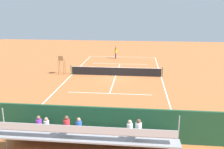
{
  "coord_description": "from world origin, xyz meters",
  "views": [
    {
      "loc": [
        -2.44,
        26.88,
        7.4
      ],
      "look_at": [
        0.0,
        4.0,
        1.2
      ],
      "focal_mm": 40.14,
      "sensor_mm": 36.0,
      "label": 1
    }
  ],
  "objects_px": {
    "tennis_ball_near": "(128,60)",
    "umpire_chair": "(61,63)",
    "courtside_bench": "(137,126)",
    "tennis_player": "(116,52)",
    "tennis_net": "(116,71)",
    "tennis_racket": "(111,58)",
    "equipment_bag": "(103,132)",
    "bleacher_stand": "(88,136)"
  },
  "relations": [
    {
      "from": "tennis_ball_near",
      "to": "umpire_chair",
      "type": "bearing_deg",
      "value": 49.41
    },
    {
      "from": "umpire_chair",
      "to": "courtside_bench",
      "type": "xyz_separation_m",
      "value": [
        -8.67,
        13.29,
        -0.76
      ]
    },
    {
      "from": "tennis_player",
      "to": "tennis_net",
      "type": "bearing_deg",
      "value": 95.32
    },
    {
      "from": "courtside_bench",
      "to": "tennis_racket",
      "type": "distance_m",
      "value": 23.65
    },
    {
      "from": "tennis_net",
      "to": "equipment_bag",
      "type": "bearing_deg",
      "value": 91.97
    },
    {
      "from": "courtside_bench",
      "to": "equipment_bag",
      "type": "relative_size",
      "value": 2.0
    },
    {
      "from": "courtside_bench",
      "to": "tennis_racket",
      "type": "bearing_deg",
      "value": -79.83
    },
    {
      "from": "tennis_net",
      "to": "umpire_chair",
      "type": "height_order",
      "value": "umpire_chair"
    },
    {
      "from": "courtside_bench",
      "to": "equipment_bag",
      "type": "bearing_deg",
      "value": 3.65
    },
    {
      "from": "tennis_ball_near",
      "to": "bleacher_stand",
      "type": "bearing_deg",
      "value": 87.56
    },
    {
      "from": "bleacher_stand",
      "to": "tennis_racket",
      "type": "distance_m",
      "value": 25.44
    },
    {
      "from": "equipment_bag",
      "to": "tennis_ball_near",
      "type": "relative_size",
      "value": 13.64
    },
    {
      "from": "bleacher_stand",
      "to": "tennis_ball_near",
      "type": "xyz_separation_m",
      "value": [
        -1.01,
        -23.77,
        -0.91
      ]
    },
    {
      "from": "courtside_bench",
      "to": "tennis_racket",
      "type": "relative_size",
      "value": 3.07
    },
    {
      "from": "tennis_player",
      "to": "tennis_racket",
      "type": "height_order",
      "value": "tennis_player"
    },
    {
      "from": "tennis_ball_near",
      "to": "equipment_bag",
      "type": "bearing_deg",
      "value": 88.62
    },
    {
      "from": "umpire_chair",
      "to": "bleacher_stand",
      "type": "bearing_deg",
      "value": 111.85
    },
    {
      "from": "courtside_bench",
      "to": "tennis_ball_near",
      "type": "bearing_deg",
      "value": -86.07
    },
    {
      "from": "bleacher_stand",
      "to": "equipment_bag",
      "type": "bearing_deg",
      "value": -103.97
    },
    {
      "from": "tennis_net",
      "to": "tennis_player",
      "type": "distance_m",
      "value": 9.68
    },
    {
      "from": "tennis_net",
      "to": "courtside_bench",
      "type": "height_order",
      "value": "tennis_net"
    },
    {
      "from": "tennis_net",
      "to": "tennis_ball_near",
      "type": "distance_m",
      "value": 8.47
    },
    {
      "from": "tennis_player",
      "to": "tennis_ball_near",
      "type": "relative_size",
      "value": 29.18
    },
    {
      "from": "tennis_ball_near",
      "to": "tennis_player",
      "type": "bearing_deg",
      "value": -33.04
    },
    {
      "from": "tennis_net",
      "to": "tennis_player",
      "type": "xyz_separation_m",
      "value": [
        0.9,
        -9.63,
        0.51
      ]
    },
    {
      "from": "courtside_bench",
      "to": "tennis_ball_near",
      "type": "height_order",
      "value": "courtside_bench"
    },
    {
      "from": "tennis_net",
      "to": "courtside_bench",
      "type": "xyz_separation_m",
      "value": [
        -2.47,
        13.27,
        0.06
      ]
    },
    {
      "from": "equipment_bag",
      "to": "tennis_player",
      "type": "bearing_deg",
      "value": -86.63
    },
    {
      "from": "tennis_racket",
      "to": "umpire_chair",
      "type": "bearing_deg",
      "value": 65.72
    },
    {
      "from": "tennis_net",
      "to": "bleacher_stand",
      "type": "distance_m",
      "value": 15.38
    },
    {
      "from": "courtside_bench",
      "to": "tennis_player",
      "type": "distance_m",
      "value": 23.15
    },
    {
      "from": "bleacher_stand",
      "to": "tennis_ball_near",
      "type": "relative_size",
      "value": 137.27
    },
    {
      "from": "courtside_bench",
      "to": "umpire_chair",
      "type": "bearing_deg",
      "value": -56.86
    },
    {
      "from": "courtside_bench",
      "to": "tennis_player",
      "type": "bearing_deg",
      "value": -81.63
    },
    {
      "from": "tennis_net",
      "to": "umpire_chair",
      "type": "xyz_separation_m",
      "value": [
        6.2,
        -0.02,
        0.81
      ]
    },
    {
      "from": "umpire_chair",
      "to": "tennis_racket",
      "type": "distance_m",
      "value": 11.03
    },
    {
      "from": "bleacher_stand",
      "to": "tennis_ball_near",
      "type": "bearing_deg",
      "value": -92.44
    },
    {
      "from": "tennis_net",
      "to": "tennis_player",
      "type": "relative_size",
      "value": 5.35
    },
    {
      "from": "bleacher_stand",
      "to": "courtside_bench",
      "type": "xyz_separation_m",
      "value": [
        -2.5,
        -2.1,
        -0.38
      ]
    },
    {
      "from": "tennis_player",
      "to": "tennis_racket",
      "type": "distance_m",
      "value": 1.34
    },
    {
      "from": "umpire_chair",
      "to": "tennis_racket",
      "type": "relative_size",
      "value": 3.65
    },
    {
      "from": "tennis_net",
      "to": "courtside_bench",
      "type": "distance_m",
      "value": 13.5
    }
  ]
}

